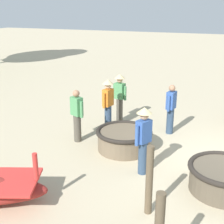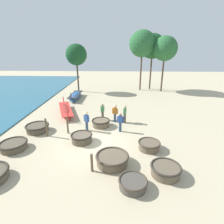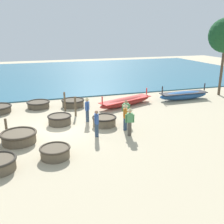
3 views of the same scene
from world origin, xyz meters
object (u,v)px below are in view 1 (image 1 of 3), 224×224
Objects in this scene: mooring_post_mid_beach at (149,181)px; fisherman_crouching at (108,101)px; coracle_upturned at (124,139)px; fisherman_standing_left at (77,115)px; fisherman_by_coracle at (144,136)px; coracle_nearest at (224,177)px; fisherman_standing_right at (120,95)px; fisherman_hauling at (171,108)px.

fisherman_crouching is at bearing 33.11° from mooring_post_mid_beach.
coracle_upturned is 1.55m from fisherman_standing_left.
fisherman_standing_left reaches higher than mooring_post_mid_beach.
fisherman_by_coracle reaches higher than mooring_post_mid_beach.
coracle_nearest is at bearing -43.62° from mooring_post_mid_beach.
coracle_nearest is 1.91m from mooring_post_mid_beach.
fisherman_standing_left is at bearing 165.11° from fisherman_standing_right.
coracle_nearest is 0.93× the size of fisherman_crouching.
fisherman_standing_left is at bearing 49.04° from mooring_post_mid_beach.
fisherman_standing_left is (0.02, 1.47, 0.51)m from coracle_upturned.
coracle_upturned is 1.00× the size of fisherman_standing_left.
fisherman_by_coracle is 2.71m from fisherman_hauling.
fisherman_by_coracle is 2.57m from fisherman_standing_left.
coracle_nearest is at bearing -112.61° from coracle_upturned.
coracle_upturned is 1.51m from fisherman_by_coracle.
mooring_post_mid_beach is at bearing -146.89° from fisherman_crouching.
fisherman_crouching is 4.38m from mooring_post_mid_beach.
fisherman_crouching is 0.88m from fisherman_standing_right.
fisherman_hauling reaches higher than coracle_nearest.
fisherman_standing_left is 1.00× the size of fisherman_hauling.
coracle_upturned is at bearing -90.71° from fisherman_standing_left.
fisherman_standing_left is 1.27m from fisherman_crouching.
mooring_post_mid_beach is at bearing -130.96° from fisherman_standing_left.
coracle_nearest is 0.93× the size of fisherman_standing_right.
coracle_upturned is at bearing -140.39° from fisherman_crouching.
fisherman_by_coracle is at bearing -114.91° from fisherman_standing_left.
fisherman_crouching is 1.06× the size of fisherman_hauling.
fisherman_crouching is at bearing 103.53° from fisherman_hauling.
fisherman_standing_left is 2.13m from fisherman_standing_right.
fisherman_standing_left reaches higher than coracle_nearest.
fisherman_hauling is 4.15m from mooring_post_mid_beach.
fisherman_hauling is (1.65, -0.93, 0.51)m from coracle_upturned.
fisherman_by_coracle is (0.06, 1.84, 0.63)m from coracle_nearest.
mooring_post_mid_beach is at bearing -152.87° from fisherman_standing_right.
fisherman_standing_right is 5.11m from mooring_post_mid_beach.
fisherman_standing_right is at bearing 29.67° from fisherman_by_coracle.
fisherman_by_coracle reaches higher than fisherman_standing_left.
fisherman_standing_right reaches higher than coracle_nearest.
fisherman_standing_right is (2.05, -0.55, 0.12)m from fisherman_standing_left.
fisherman_hauling is at bearing -55.82° from fisherman_standing_left.
fisherman_crouching reaches higher than mooring_post_mid_beach.
fisherman_crouching is (2.31, 3.68, 0.63)m from coracle_nearest.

